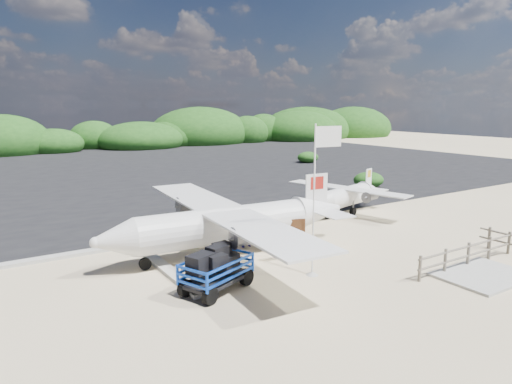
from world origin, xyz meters
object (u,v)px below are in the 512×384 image
Objects in this scene: signboard at (286,251)px; crew_c at (226,229)px; crew_b at (223,226)px; aircraft_large at (282,166)px; flagpole at (312,275)px; crew_a at (246,228)px; baggage_cart at (217,290)px.

crew_c is at bearing 156.35° from signboard.
aircraft_large reaches higher than crew_b.
flagpole reaches higher than signboard.
crew_a is 1.48m from crew_b.
crew_b is at bearing -88.24° from crew_c.
aircraft_large reaches higher than baggage_cart.
signboard is at bearing 157.30° from crew_c.
baggage_cart is 33.25m from aircraft_large.
crew_a is 1.23× the size of crew_b.
flagpole is at bearing 125.71° from crew_c.
signboard is 3.41m from crew_b.
crew_a is at bearing 127.02° from crew_b.
signboard is at bearing 139.28° from crew_b.
crew_b is (-1.60, 2.92, 0.73)m from signboard.
crew_c is (-0.77, 0.52, -0.04)m from crew_a.
crew_a is at bearing 93.92° from flagpole.
baggage_cart is 6.04m from crew_b.
crew_c is at bearing -35.76° from crew_a.
signboard is 2.95m from crew_c.
flagpole reaches higher than crew_c.
crew_c is (-1.96, 2.03, 0.86)m from signboard.
crew_c is 0.12× the size of aircraft_large.
crew_c is at bearing 102.29° from flagpole.
aircraft_large is at bearing -130.95° from crew_a.
signboard is 1.05× the size of crew_c.
signboard is 1.01× the size of crew_a.
crew_b is (3.07, 5.15, 0.73)m from baggage_cart.
crew_a reaches higher than crew_b.
baggage_cart is at bearing 170.31° from flagpole.
crew_b is at bearing 97.06° from flagpole.
crew_b reaches higher than signboard.
crew_c is at bearing 53.25° from aircraft_large.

